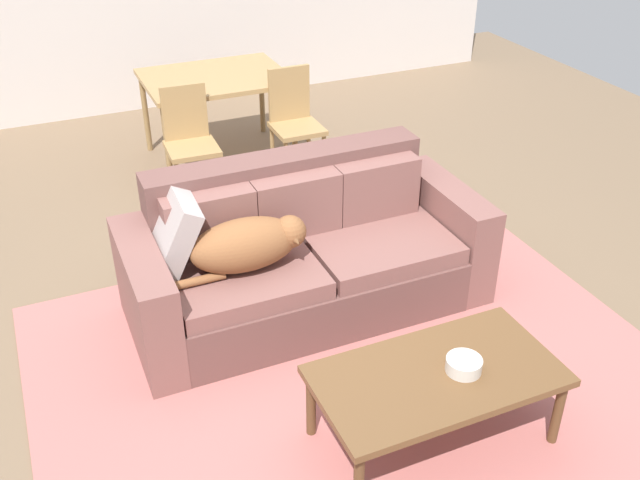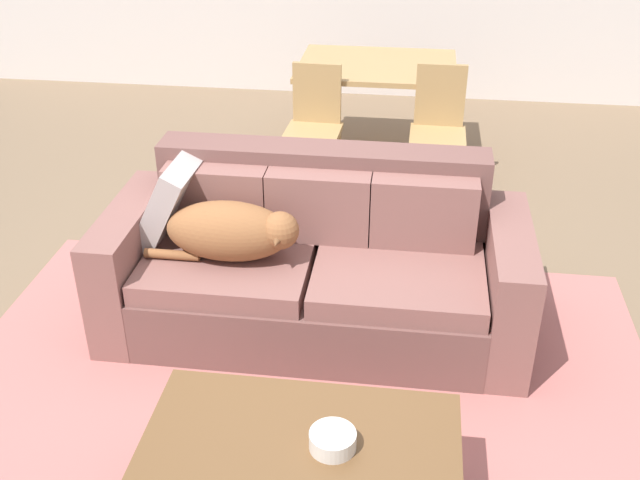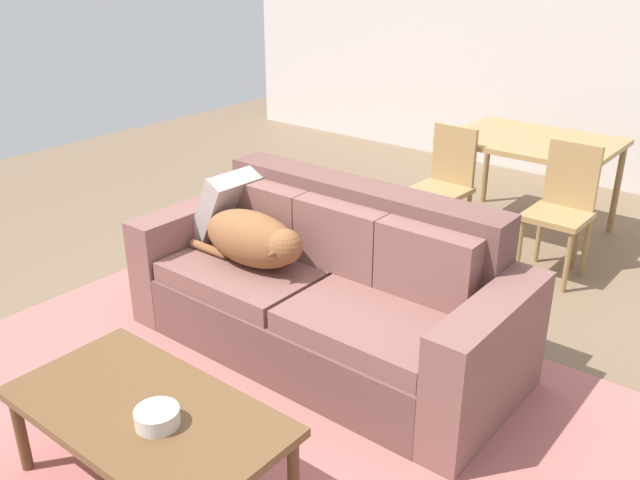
% 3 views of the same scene
% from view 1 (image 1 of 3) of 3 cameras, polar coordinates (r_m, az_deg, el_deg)
% --- Properties ---
extents(ground_plane, '(10.00, 10.00, 0.00)m').
position_cam_1_polar(ground_plane, '(4.72, -2.14, -5.32)').
color(ground_plane, '#786048').
extents(area_rug, '(3.54, 2.86, 0.01)m').
position_cam_1_polar(area_rug, '(4.23, 2.83, -10.32)').
color(area_rug, '#B3655F').
rests_on(area_rug, ground).
extents(couch, '(2.23, 0.95, 0.93)m').
position_cam_1_polar(couch, '(4.58, -1.30, -1.19)').
color(couch, brown).
rests_on(couch, ground).
extents(dog_on_left_cushion, '(0.81, 0.32, 0.31)m').
position_cam_1_polar(dog_on_left_cushion, '(4.19, -5.59, -0.30)').
color(dog_on_left_cushion, brown).
rests_on(dog_on_left_cushion, couch).
extents(throw_pillow_by_left_arm, '(0.34, 0.48, 0.47)m').
position_cam_1_polar(throw_pillow_by_left_arm, '(4.27, -11.64, 0.58)').
color(throw_pillow_by_left_arm, '#AEA19D').
rests_on(throw_pillow_by_left_arm, couch).
extents(coffee_table, '(1.20, 0.64, 0.44)m').
position_cam_1_polar(coffee_table, '(3.64, 9.16, -10.80)').
color(coffee_table, brown).
rests_on(coffee_table, ground).
extents(bowl_on_coffee_table, '(0.18, 0.18, 0.07)m').
position_cam_1_polar(bowl_on_coffee_table, '(3.62, 11.24, -9.61)').
color(bowl_on_coffee_table, silver).
rests_on(bowl_on_coffee_table, coffee_table).
extents(dining_table, '(1.23, 0.95, 0.77)m').
position_cam_1_polar(dining_table, '(6.53, -8.20, 12.07)').
color(dining_table, '#A98451').
rests_on(dining_table, ground).
extents(dining_chair_near_left, '(0.42, 0.42, 0.91)m').
position_cam_1_polar(dining_chair_near_left, '(5.95, -10.22, 7.92)').
color(dining_chair_near_left, '#A98451').
rests_on(dining_chair_near_left, ground).
extents(dining_chair_near_right, '(0.40, 0.40, 0.93)m').
position_cam_1_polar(dining_chair_near_right, '(6.20, -2.06, 9.54)').
color(dining_chair_near_right, '#A98451').
rests_on(dining_chair_near_right, ground).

